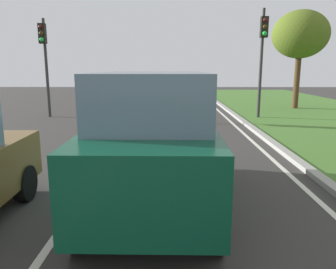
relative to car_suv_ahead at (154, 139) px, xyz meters
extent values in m
plane|color=#383533|center=(-0.65, 5.45, -1.17)|extent=(60.00, 60.00, 0.00)
cube|color=silver|center=(-1.35, 5.45, -1.16)|extent=(0.12, 32.00, 0.01)
cube|color=silver|center=(2.95, 5.45, -1.16)|extent=(0.12, 32.00, 0.01)
cube|color=#9E9B93|center=(3.45, 5.45, -1.11)|extent=(0.24, 48.00, 0.12)
cube|color=#0C472D|center=(0.00, 0.04, -0.24)|extent=(1.95, 4.52, 1.10)
cube|color=slate|center=(0.00, -0.11, 0.71)|extent=(1.73, 2.72, 0.80)
cylinder|color=black|center=(-0.86, 1.58, -0.79)|extent=(0.23, 0.76, 0.76)
cylinder|color=black|center=(0.89, 1.56, -0.79)|extent=(0.23, 0.76, 0.76)
cylinder|color=black|center=(-0.89, -1.48, -0.79)|extent=(0.23, 0.76, 0.76)
cylinder|color=black|center=(0.86, -1.50, -0.79)|extent=(0.23, 0.76, 0.76)
cylinder|color=black|center=(-2.33, 0.16, -0.85)|extent=(0.24, 0.65, 0.64)
cylinder|color=#2D2D2D|center=(4.42, 9.97, 1.31)|extent=(0.14, 0.14, 4.95)
cube|color=black|center=(4.42, 9.77, 2.95)|extent=(0.32, 0.24, 0.90)
sphere|color=#3F0F0F|center=(4.42, 9.64, 3.23)|extent=(0.20, 0.20, 0.20)
sphere|color=#382B0C|center=(4.42, 9.64, 2.95)|extent=(0.20, 0.20, 0.20)
sphere|color=green|center=(4.42, 9.64, 2.67)|extent=(0.20, 0.20, 0.20)
cylinder|color=#2D2D2D|center=(-5.63, 10.43, 1.13)|extent=(0.14, 0.14, 4.59)
cube|color=black|center=(-5.63, 10.23, 2.73)|extent=(0.32, 0.24, 0.90)
sphere|color=#3F0F0F|center=(-5.63, 10.10, 3.01)|extent=(0.20, 0.20, 0.20)
sphere|color=#382B0C|center=(-5.63, 10.10, 2.73)|extent=(0.20, 0.20, 0.20)
sphere|color=green|center=(-5.63, 10.10, 2.45)|extent=(0.20, 0.20, 0.20)
cylinder|color=#4C331E|center=(7.46, 13.50, 0.34)|extent=(0.32, 0.32, 3.01)
ellipsoid|color=#51661E|center=(7.46, 13.50, 2.99)|extent=(3.07, 3.07, 2.61)
camera|label=1|loc=(0.28, -5.39, 1.19)|focal=35.01mm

